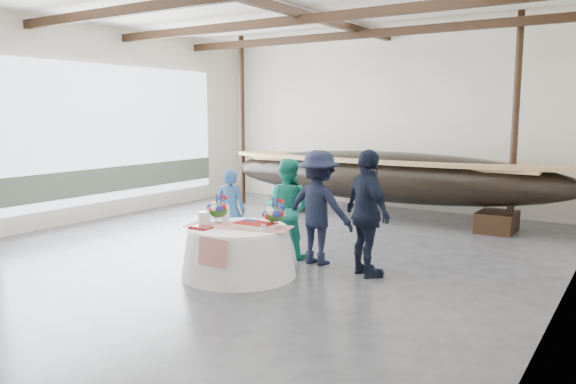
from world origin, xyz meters
The scene contains 13 objects.
floor centered at (0.00, 0.00, 0.00)m, with size 10.00×12.00×0.01m, color #3D3D42.
wall_back centered at (0.00, 6.00, 2.25)m, with size 10.00×0.02×4.50m, color silver.
wall_left centered at (-5.00, 0.00, 2.25)m, with size 0.02×12.00×4.50m, color silver.
wall_right centered at (5.00, 0.00, 2.25)m, with size 0.02×12.00×4.50m, color silver.
pavilion_structure centered at (0.00, 0.75, 4.00)m, with size 9.80×11.76×4.50m.
open_bay centered at (-4.95, 1.00, 1.83)m, with size 0.03×7.00×3.20m.
longboat_display centered at (0.69, 4.25, 1.02)m, with size 8.53×1.71×1.60m.
banquet_table centered at (0.64, -1.23, 0.38)m, with size 1.78×1.78×0.76m.
tabletop_items centered at (0.62, -1.11, 0.91)m, with size 1.73×1.03×0.40m.
guest_woman_blue centered at (-0.43, -0.09, 0.75)m, with size 0.55×0.36×1.50m, color #2B558C.
guest_woman_teal centered at (0.65, 0.12, 0.86)m, with size 0.84×0.65×1.72m, color #1B9078.
guest_man_left centered at (1.33, 0.03, 0.95)m, with size 1.22×0.70×1.89m, color black.
guest_man_right centered at (2.32, -0.19, 0.98)m, with size 1.15×0.48×1.96m, color black.
Camera 1 is at (5.88, -7.89, 2.51)m, focal length 35.00 mm.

